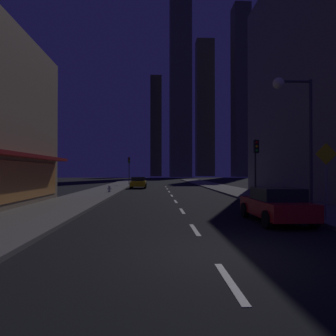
{
  "coord_description": "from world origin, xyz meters",
  "views": [
    {
      "loc": [
        -1.42,
        -7.79,
        2.12
      ],
      "look_at": [
        0.0,
        26.87,
        2.53
      ],
      "focal_mm": 32.46,
      "sensor_mm": 36.0,
      "label": 1
    }
  ],
  "objects": [
    {
      "name": "car_parked_near",
      "position": [
        3.6,
        4.69,
        0.74
      ],
      "size": [
        1.98,
        4.24,
        1.45
      ],
      "color": "#B21919",
      "rests_on": "ground"
    },
    {
      "name": "pedestrian_crossing_sign",
      "position": [
        5.6,
        4.43,
        2.02
      ],
      "size": [
        0.91,
        0.08,
        3.15
      ],
      "color": "slate",
      "rests_on": "sidewalk_right"
    },
    {
      "name": "skyscraper_distant_mid",
      "position": [
        8.57,
        113.78,
        38.24
      ],
      "size": [
        8.44,
        8.94,
        76.48
      ],
      "primitive_type": "cube",
      "color": "brown",
      "rests_on": "ground"
    },
    {
      "name": "traffic_light_far_left",
      "position": [
        -5.5,
        38.99,
        3.19
      ],
      "size": [
        0.32,
        0.48,
        4.2
      ],
      "color": "#2D2D2D",
      "rests_on": "sidewalk_left"
    },
    {
      "name": "fire_hydrant_far_left",
      "position": [
        -5.9,
        21.79,
        0.45
      ],
      "size": [
        0.42,
        0.3,
        0.65
      ],
      "color": "#B2B2B2",
      "rests_on": "sidewalk_left"
    },
    {
      "name": "traffic_light_near_right",
      "position": [
        5.5,
        12.85,
        3.19
      ],
      "size": [
        0.32,
        0.48,
        4.2
      ],
      "color": "#2D2D2D",
      "rests_on": "sidewalk_right"
    },
    {
      "name": "skyscraper_distant_tall",
      "position": [
        -1.24,
        129.82,
        22.68
      ],
      "size": [
        5.04,
        5.46,
        45.37
      ],
      "primitive_type": "cube",
      "color": "#39372B",
      "rests_on": "ground"
    },
    {
      "name": "skyscraper_distant_slender",
      "position": [
        33.44,
        114.45,
        35.02
      ],
      "size": [
        6.64,
        7.78,
        70.04
      ],
      "primitive_type": "cube",
      "color": "#4C4839",
      "rests_on": "ground"
    },
    {
      "name": "sidewalk_left",
      "position": [
        -7.0,
        32.0,
        0.07
      ],
      "size": [
        4.0,
        76.0,
        0.15
      ],
      "primitive_type": "cube",
      "color": "#605E59",
      "rests_on": "ground"
    },
    {
      "name": "sidewalk_right",
      "position": [
        7.0,
        32.0,
        0.07
      ],
      "size": [
        4.0,
        76.0,
        0.15
      ],
      "primitive_type": "cube",
      "color": "#605E59",
      "rests_on": "ground"
    },
    {
      "name": "ground_plane",
      "position": [
        0.0,
        32.0,
        -0.05
      ],
      "size": [
        78.0,
        136.0,
        0.1
      ],
      "primitive_type": "cube",
      "color": "black"
    },
    {
      "name": "street_lamp_right",
      "position": [
        5.38,
        6.78,
        5.07
      ],
      "size": [
        1.96,
        0.56,
        6.58
      ],
      "color": "#38383D",
      "rests_on": "sidewalk_right"
    },
    {
      "name": "lane_marking_center",
      "position": [
        0.0,
        16.2,
        0.01
      ],
      "size": [
        0.16,
        38.6,
        0.01
      ],
      "color": "silver",
      "rests_on": "ground"
    },
    {
      "name": "car_parked_far",
      "position": [
        -3.6,
        30.92,
        0.74
      ],
      "size": [
        1.98,
        4.24,
        1.45
      ],
      "color": "gold",
      "rests_on": "ground"
    },
    {
      "name": "skyscraper_distant_short",
      "position": [
        21.87,
        134.54,
        32.1
      ],
      "size": [
        8.36,
        6.71,
        64.2
      ],
      "primitive_type": "cube",
      "color": "#454134",
      "rests_on": "ground"
    }
  ]
}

